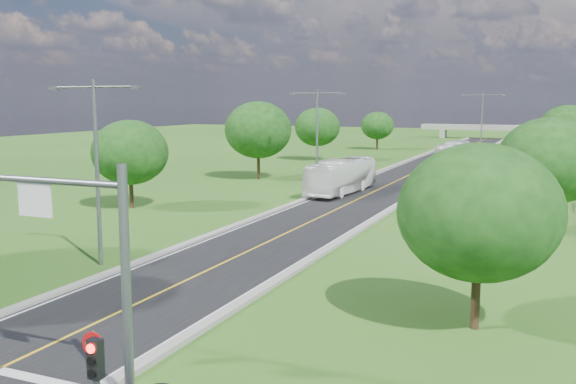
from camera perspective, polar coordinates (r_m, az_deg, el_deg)
name	(u,v)px	position (r m, az deg, el deg)	size (l,w,h in m)	color
ground	(409,176)	(77.56, 10.68, 1.44)	(260.00, 260.00, 0.00)	#275618
road	(419,170)	(83.38, 11.60, 1.90)	(8.00, 150.00, 0.06)	black
curb_left	(387,168)	(84.34, 8.78, 2.09)	(0.50, 150.00, 0.22)	gray
curb_right	(453,171)	(82.62, 14.49, 1.80)	(0.50, 150.00, 0.22)	gray
signal_mast	(65,239)	(19.78, -19.19, -4.00)	(8.54, 0.33, 7.20)	slate
do_not_enter_right	(94,356)	(19.46, -16.87, -13.74)	(0.76, 0.11, 2.50)	slate
speed_limit_sign	(411,188)	(54.91, 10.92, 0.37)	(0.55, 0.09, 2.40)	slate
overpass	(487,128)	(156.22, 17.27, 5.43)	(30.00, 3.00, 3.20)	gray
streetlight_near_left	(96,156)	(35.65, -16.66, 3.05)	(5.90, 0.25, 10.00)	slate
streetlight_mid_left	(317,130)	(64.44, 2.60, 5.53)	(5.90, 0.25, 10.00)	slate
streetlight_far_right	(482,121)	(93.85, 16.84, 6.02)	(5.90, 0.25, 10.00)	slate
tree_lb	(130,152)	(54.44, -13.87, 3.44)	(6.30, 6.30, 7.33)	black
tree_lc	(258,130)	(72.63, -2.67, 5.53)	(7.56, 7.56, 8.79)	black
tree_ld	(317,127)	(95.47, 2.62, 5.80)	(6.72, 6.72, 7.82)	black
tree_le	(377,126)	(117.53, 7.95, 5.87)	(5.88, 5.88, 6.84)	black
tree_ra	(479,212)	(25.69, 16.64, -1.75)	(6.30, 6.30, 7.33)	black
tree_rb	(549,161)	(45.35, 22.22, 2.56)	(6.72, 6.72, 7.82)	black
tree_rc	(544,147)	(67.35, 21.80, 3.69)	(5.88, 5.88, 6.84)	black
tree_rd	(567,128)	(91.24, 23.57, 5.21)	(7.14, 7.14, 8.30)	black
tree_re	(551,130)	(115.30, 22.30, 5.14)	(5.46, 5.46, 6.35)	black
tree_rf	(573,122)	(135.24, 24.00, 5.67)	(6.30, 6.30, 7.33)	black
bus_outbound	(453,154)	(89.87, 14.49, 3.31)	(2.74, 11.70, 3.26)	silver
bus_inbound	(342,176)	(61.59, 4.80, 1.42)	(2.75, 11.76, 3.27)	white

